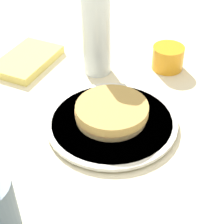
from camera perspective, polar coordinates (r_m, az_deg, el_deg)
ground_plane at (r=0.76m, az=0.04°, el=-1.26°), size 4.00×4.00×0.00m
plate at (r=0.75m, az=0.00°, el=-1.55°), size 0.26×0.26×0.01m
pancake_stack at (r=0.73m, az=-0.10°, el=0.01°), size 0.15×0.15×0.04m
juice_glass at (r=0.92m, az=8.52°, el=8.19°), size 0.08×0.08×0.06m
water_bottle_near at (r=0.85m, az=-2.43°, el=12.79°), size 0.07×0.07×0.24m
napkin at (r=0.95m, az=-12.80°, el=7.71°), size 0.20×0.18×0.02m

